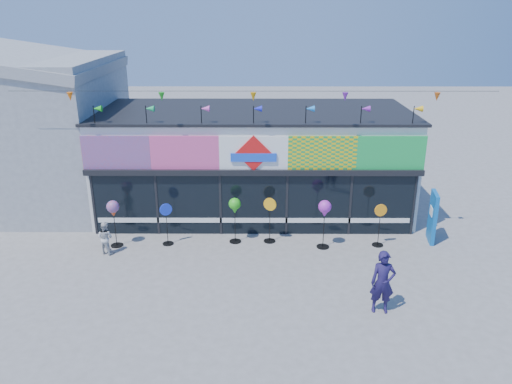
{
  "coord_description": "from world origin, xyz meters",
  "views": [
    {
      "loc": [
        0.14,
        -13.35,
        7.86
      ],
      "look_at": [
        0.09,
        2.0,
        2.17
      ],
      "focal_mm": 35.0,
      "sensor_mm": 36.0,
      "label": 1
    }
  ],
  "objects_px": {
    "spinner_3": "(270,219)",
    "spinner_4": "(325,210)",
    "blue_sign": "(433,217)",
    "spinner_0": "(113,210)",
    "child": "(105,238)",
    "spinner_5": "(379,224)",
    "adult_man": "(383,282)",
    "spinner_1": "(167,223)",
    "spinner_2": "(235,207)"
  },
  "relations": [
    {
      "from": "spinner_0",
      "to": "spinner_2",
      "type": "bearing_deg",
      "value": 4.59
    },
    {
      "from": "adult_man",
      "to": "child",
      "type": "relative_size",
      "value": 1.58
    },
    {
      "from": "blue_sign",
      "to": "spinner_2",
      "type": "bearing_deg",
      "value": -170.46
    },
    {
      "from": "spinner_1",
      "to": "spinner_5",
      "type": "distance_m",
      "value": 7.39
    },
    {
      "from": "blue_sign",
      "to": "spinner_0",
      "type": "relative_size",
      "value": 1.08
    },
    {
      "from": "blue_sign",
      "to": "adult_man",
      "type": "xyz_separation_m",
      "value": [
        -2.8,
        -4.44,
        -0.02
      ]
    },
    {
      "from": "spinner_2",
      "to": "spinner_4",
      "type": "height_order",
      "value": "spinner_4"
    },
    {
      "from": "spinner_1",
      "to": "spinner_5",
      "type": "bearing_deg",
      "value": -0.65
    },
    {
      "from": "spinner_2",
      "to": "child",
      "type": "bearing_deg",
      "value": -168.4
    },
    {
      "from": "spinner_4",
      "to": "blue_sign",
      "type": "bearing_deg",
      "value": 7.89
    },
    {
      "from": "spinner_5",
      "to": "spinner_3",
      "type": "bearing_deg",
      "value": 175.43
    },
    {
      "from": "spinner_3",
      "to": "spinner_4",
      "type": "xyz_separation_m",
      "value": [
        1.85,
        -0.45,
        0.52
      ]
    },
    {
      "from": "spinner_1",
      "to": "spinner_4",
      "type": "xyz_separation_m",
      "value": [
        5.45,
        -0.23,
        0.59
      ]
    },
    {
      "from": "spinner_5",
      "to": "adult_man",
      "type": "relative_size",
      "value": 0.86
    },
    {
      "from": "blue_sign",
      "to": "spinner_3",
      "type": "distance_m",
      "value": 5.75
    },
    {
      "from": "spinner_2",
      "to": "spinner_4",
      "type": "xyz_separation_m",
      "value": [
        3.08,
        -0.42,
        0.06
      ]
    },
    {
      "from": "blue_sign",
      "to": "spinner_0",
      "type": "bearing_deg",
      "value": -169.12
    },
    {
      "from": "spinner_4",
      "to": "child",
      "type": "bearing_deg",
      "value": -176.35
    },
    {
      "from": "blue_sign",
      "to": "spinner_2",
      "type": "relative_size",
      "value": 1.09
    },
    {
      "from": "child",
      "to": "spinner_1",
      "type": "bearing_deg",
      "value": -139.19
    },
    {
      "from": "spinner_1",
      "to": "child",
      "type": "relative_size",
      "value": 1.34
    },
    {
      "from": "blue_sign",
      "to": "child",
      "type": "height_order",
      "value": "blue_sign"
    },
    {
      "from": "spinner_1",
      "to": "spinner_2",
      "type": "xyz_separation_m",
      "value": [
        2.37,
        0.19,
        0.53
      ]
    },
    {
      "from": "blue_sign",
      "to": "adult_man",
      "type": "height_order",
      "value": "blue_sign"
    },
    {
      "from": "adult_man",
      "to": "spinner_4",
      "type": "bearing_deg",
      "value": 109.95
    },
    {
      "from": "spinner_2",
      "to": "spinner_4",
      "type": "distance_m",
      "value": 3.1
    },
    {
      "from": "spinner_3",
      "to": "spinner_5",
      "type": "relative_size",
      "value": 1.07
    },
    {
      "from": "spinner_3",
      "to": "child",
      "type": "distance_m",
      "value": 5.65
    },
    {
      "from": "spinner_1",
      "to": "spinner_2",
      "type": "distance_m",
      "value": 2.44
    },
    {
      "from": "blue_sign",
      "to": "spinner_0",
      "type": "height_order",
      "value": "blue_sign"
    },
    {
      "from": "blue_sign",
      "to": "spinner_1",
      "type": "height_order",
      "value": "blue_sign"
    },
    {
      "from": "spinner_1",
      "to": "spinner_2",
      "type": "bearing_deg",
      "value": 4.47
    },
    {
      "from": "spinner_3",
      "to": "adult_man",
      "type": "distance_m",
      "value": 5.26
    },
    {
      "from": "spinner_4",
      "to": "child",
      "type": "xyz_separation_m",
      "value": [
        -7.42,
        -0.47,
        -0.83
      ]
    },
    {
      "from": "spinner_1",
      "to": "spinner_4",
      "type": "distance_m",
      "value": 5.48
    },
    {
      "from": "spinner_0",
      "to": "spinner_4",
      "type": "height_order",
      "value": "spinner_4"
    },
    {
      "from": "spinner_4",
      "to": "spinner_3",
      "type": "bearing_deg",
      "value": 166.3
    },
    {
      "from": "spinner_0",
      "to": "spinner_5",
      "type": "xyz_separation_m",
      "value": [
        9.17,
        0.06,
        -0.54
      ]
    },
    {
      "from": "blue_sign",
      "to": "adult_man",
      "type": "bearing_deg",
      "value": -113.73
    },
    {
      "from": "spinner_1",
      "to": "spinner_3",
      "type": "relative_size",
      "value": 0.92
    },
    {
      "from": "blue_sign",
      "to": "spinner_1",
      "type": "relative_size",
      "value": 1.19
    },
    {
      "from": "spinner_3",
      "to": "spinner_1",
      "type": "bearing_deg",
      "value": -176.51
    },
    {
      "from": "spinner_3",
      "to": "spinner_5",
      "type": "xyz_separation_m",
      "value": [
        3.79,
        -0.3,
        -0.06
      ]
    },
    {
      "from": "blue_sign",
      "to": "spinner_2",
      "type": "xyz_separation_m",
      "value": [
        -6.98,
        -0.12,
        0.42
      ]
    },
    {
      "from": "spinner_0",
      "to": "child",
      "type": "relative_size",
      "value": 1.48
    },
    {
      "from": "child",
      "to": "spinner_2",
      "type": "bearing_deg",
      "value": -147.3
    },
    {
      "from": "child",
      "to": "spinner_0",
      "type": "bearing_deg",
      "value": -88.1
    },
    {
      "from": "adult_man",
      "to": "spinner_0",
      "type": "bearing_deg",
      "value": 158.63
    },
    {
      "from": "spinner_4",
      "to": "child",
      "type": "distance_m",
      "value": 7.48
    },
    {
      "from": "spinner_3",
      "to": "spinner_4",
      "type": "height_order",
      "value": "spinner_4"
    }
  ]
}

